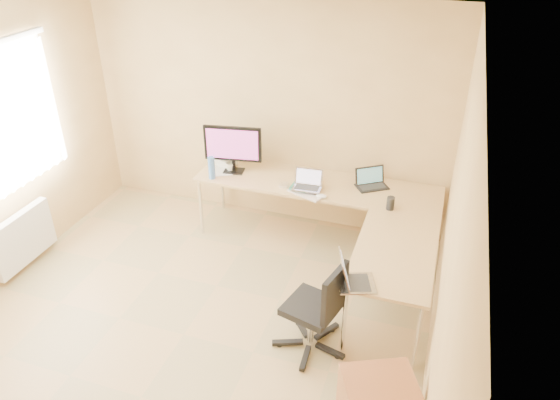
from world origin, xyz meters
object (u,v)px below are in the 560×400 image
(desk_fan, at_px, (223,153))
(office_chair, at_px, (312,301))
(desk_return, at_px, (391,284))
(desk_main, at_px, (316,212))
(laptop_center, at_px, (307,180))
(laptop_return, at_px, (358,273))
(monitor, at_px, (233,149))
(water_bottle, at_px, (212,168))
(laptop_black, at_px, (373,179))
(keyboard, at_px, (304,194))
(mug, at_px, (230,167))

(desk_fan, bearing_deg, office_chair, -32.67)
(desk_return, height_order, desk_fan, desk_fan)
(desk_main, distance_m, laptop_center, 0.55)
(desk_return, height_order, laptop_return, laptop_return)
(monitor, relative_size, water_bottle, 2.48)
(laptop_black, xyz_separation_m, office_chair, (-0.19, -1.70, -0.33))
(desk_return, distance_m, laptop_center, 1.38)
(water_bottle, height_order, laptop_return, water_bottle)
(laptop_black, distance_m, office_chair, 1.74)
(laptop_center, relative_size, keyboard, 0.77)
(laptop_black, distance_m, water_bottle, 1.74)
(desk_main, bearing_deg, keyboard, -101.70)
(laptop_center, relative_size, office_chair, 0.33)
(desk_return, height_order, monitor, monitor)
(desk_main, distance_m, office_chair, 1.66)
(mug, height_order, office_chair, office_chair)
(monitor, relative_size, laptop_center, 2.16)
(desk_main, height_order, mug, mug)
(desk_main, relative_size, mug, 24.69)
(desk_main, height_order, desk_return, same)
(desk_return, xyz_separation_m, laptop_black, (-0.40, 1.09, 0.47))
(laptop_center, distance_m, keyboard, 0.15)
(monitor, bearing_deg, desk_return, -35.91)
(mug, bearing_deg, laptop_center, -11.43)
(laptop_black, xyz_separation_m, desk_fan, (-1.70, -0.02, 0.06))
(desk_return, bearing_deg, desk_main, 134.27)
(keyboard, bearing_deg, office_chair, -48.39)
(laptop_return, bearing_deg, office_chair, 79.51)
(desk_fan, xyz_separation_m, office_chair, (1.52, -1.68, -0.39))
(mug, xyz_separation_m, laptop_return, (1.75, -1.52, 0.06))
(desk_main, bearing_deg, office_chair, -76.36)
(desk_main, relative_size, laptop_black, 8.14)
(keyboard, bearing_deg, desk_fan, -176.45)
(desk_return, relative_size, laptop_center, 4.40)
(desk_return, height_order, keyboard, keyboard)
(laptop_black, bearing_deg, office_chair, -130.83)
(laptop_return, height_order, office_chair, laptop_return)
(desk_main, height_order, office_chair, office_chair)
(laptop_center, relative_size, water_bottle, 1.15)
(laptop_center, height_order, laptop_black, laptop_center)
(desk_fan, bearing_deg, keyboard, -3.84)
(keyboard, relative_size, desk_fan, 1.19)
(mug, distance_m, water_bottle, 0.27)
(laptop_black, bearing_deg, laptop_center, 171.95)
(keyboard, relative_size, laptop_return, 1.12)
(monitor, distance_m, laptop_return, 2.29)
(laptop_center, height_order, office_chair, laptop_center)
(desk_return, height_order, laptop_black, laptop_black)
(keyboard, height_order, desk_fan, desk_fan)
(desk_main, distance_m, monitor, 1.15)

